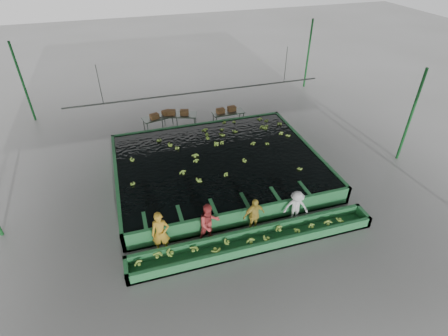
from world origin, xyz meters
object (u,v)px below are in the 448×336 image
object	(u,v)px
sorting_trough	(255,241)
box_stack_left	(161,117)
worker_c	(254,215)
packing_table_left	(161,123)
packing_table_right	(228,118)
worker_d	(296,207)
box_stack_mid	(178,114)
worker_a	(161,233)
worker_b	(209,223)
packing_table_mid	(179,121)
box_stack_right	(226,112)
flotation_tank	(218,166)

from	to	relation	value
sorting_trough	box_stack_left	distance (m)	10.68
sorting_trough	worker_c	distance (m)	1.02
worker_c	packing_table_left	world-z (taller)	worker_c
packing_table_left	packing_table_right	world-z (taller)	packing_table_left
worker_d	box_stack_mid	distance (m)	10.06
box_stack_mid	worker_a	bearing A→B (deg)	-104.71
worker_d	box_stack_mid	world-z (taller)	worker_d
worker_a	worker_b	distance (m)	1.89
packing_table_left	packing_table_mid	distance (m)	1.15
worker_b	packing_table_right	world-z (taller)	worker_b
worker_d	box_stack_right	size ratio (longest dim) A/B	1.25
sorting_trough	packing_table_right	bearing A→B (deg)	78.18
box_stack_left	worker_a	bearing A→B (deg)	-98.68
packing_table_right	box_stack_right	distance (m)	0.47
worker_c	packing_table_mid	bearing A→B (deg)	88.31
box_stack_left	box_stack_right	xyz separation A→B (m)	(4.00, -0.42, -0.05)
worker_a	box_stack_mid	xyz separation A→B (m)	(2.51, 9.56, 0.04)
flotation_tank	worker_c	size ratio (longest dim) A/B	6.07
worker_a	worker_c	size ratio (longest dim) A/B	1.15
worker_c	packing_table_right	bearing A→B (deg)	69.87
worker_b	box_stack_right	xyz separation A→B (m)	(3.59, 9.24, -0.02)
worker_b	box_stack_left	world-z (taller)	worker_b
box_stack_mid	flotation_tank	bearing A→B (deg)	-79.25
worker_a	worker_d	xyz separation A→B (m)	(5.64, 0.00, -0.16)
sorting_trough	worker_c	bearing A→B (deg)	72.71
box_stack_right	worker_d	bearing A→B (deg)	-89.02
worker_c	flotation_tank	bearing A→B (deg)	84.52
sorting_trough	box_stack_right	xyz separation A→B (m)	(1.97, 10.04, 0.64)
packing_table_left	packing_table_right	xyz separation A→B (m)	(4.17, -0.53, -0.03)
worker_d	box_stack_left	size ratio (longest dim) A/B	1.20
box_stack_right	worker_a	bearing A→B (deg)	-120.66
flotation_tank	box_stack_right	distance (m)	5.34
sorting_trough	worker_c	xyz separation A→B (m)	(0.25, 0.80, 0.57)
worker_a	packing_table_right	world-z (taller)	worker_a
worker_b	box_stack_right	bearing A→B (deg)	58.98
flotation_tank	worker_c	xyz separation A→B (m)	(0.25, -4.30, 0.37)
worker_b	box_stack_mid	bearing A→B (deg)	76.49
flotation_tank	worker_d	distance (m)	4.81
worker_b	packing_table_left	bearing A→B (deg)	82.95
worker_d	packing_table_mid	xyz separation A→B (m)	(-3.07, 9.58, -0.29)
worker_a	packing_table_mid	bearing A→B (deg)	83.29
packing_table_left	packing_table_right	distance (m)	4.21
flotation_tank	sorting_trough	xyz separation A→B (m)	(0.00, -5.10, -0.20)
worker_a	packing_table_mid	size ratio (longest dim) A/B	0.87
worker_d	packing_table_right	bearing A→B (deg)	107.55
packing_table_left	worker_b	bearing A→B (deg)	-87.26
sorting_trough	packing_table_mid	bearing A→B (deg)	95.20
sorting_trough	packing_table_mid	world-z (taller)	packing_table_mid
worker_a	packing_table_mid	xyz separation A→B (m)	(2.56, 9.58, -0.45)
worker_c	worker_a	bearing A→B (deg)	171.21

